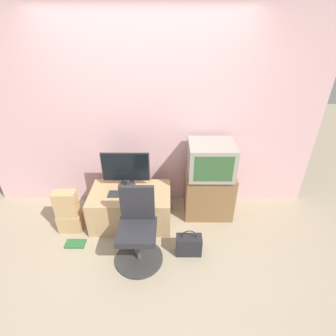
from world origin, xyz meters
TOP-DOWN VIEW (x-y plane):
  - ground_plane at (0.00, 0.00)m, footprint 12.00×12.00m
  - wall_back at (0.00, 1.32)m, footprint 4.40×0.05m
  - desk at (-0.21, 0.81)m, footprint 1.01×0.60m
  - side_stand at (0.81, 1.01)m, footprint 0.63×0.47m
  - main_monitor at (-0.27, 0.97)m, footprint 0.60×0.21m
  - keyboard at (-0.30, 0.76)m, footprint 0.35×0.14m
  - mouse at (-0.07, 0.78)m, footprint 0.06×0.04m
  - crt_tv at (0.79, 0.98)m, footprint 0.56×0.48m
  - office_chair at (-0.06, 0.22)m, footprint 0.54×0.54m
  - cardboard_box_lower at (-0.97, 0.64)m, footprint 0.29×0.16m
  - cardboard_box_upper at (-0.97, 0.64)m, footprint 0.27×0.15m
  - handbag at (0.50, 0.27)m, footprint 0.29×0.14m
  - book at (-0.85, 0.39)m, footprint 0.23×0.13m

SIDE VIEW (x-z plane):
  - ground_plane at x=0.00m, z-range 0.00..0.00m
  - book at x=-0.85m, z-range 0.00..0.02m
  - cardboard_box_lower at x=-0.97m, z-range 0.00..0.25m
  - handbag at x=0.50m, z-range -0.05..0.30m
  - desk at x=-0.21m, z-range 0.00..0.47m
  - side_stand at x=0.81m, z-range 0.00..0.63m
  - office_chair at x=-0.06m, z-range -0.08..0.81m
  - cardboard_box_upper at x=-0.97m, z-range 0.25..0.59m
  - keyboard at x=-0.30m, z-range 0.47..0.48m
  - mouse at x=-0.07m, z-range 0.47..0.50m
  - main_monitor at x=-0.27m, z-range 0.47..0.95m
  - crt_tv at x=0.79m, z-range 0.63..1.06m
  - wall_back at x=0.00m, z-range 0.00..2.60m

